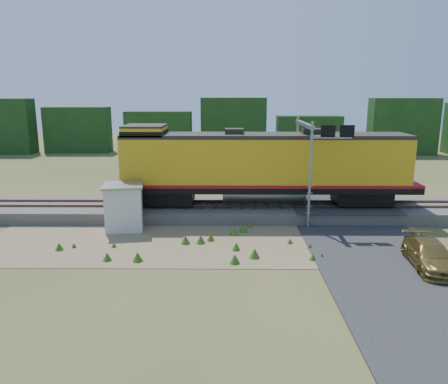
{
  "coord_description": "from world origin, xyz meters",
  "views": [
    {
      "loc": [
        -0.93,
        -23.47,
        8.5
      ],
      "look_at": [
        -1.2,
        3.0,
        2.4
      ],
      "focal_mm": 35.0,
      "sensor_mm": 36.0,
      "label": 1
    }
  ],
  "objects_px": {
    "locomotive": "(260,165)",
    "signal_gantry": "(310,145)",
    "car": "(430,255)",
    "shed": "(124,207)"
  },
  "relations": [
    {
      "from": "locomotive",
      "to": "shed",
      "type": "height_order",
      "value": "locomotive"
    },
    {
      "from": "signal_gantry",
      "to": "car",
      "type": "xyz_separation_m",
      "value": [
        4.51,
        -8.51,
        -4.43
      ]
    },
    {
      "from": "locomotive",
      "to": "car",
      "type": "relative_size",
      "value": 4.63
    },
    {
      "from": "locomotive",
      "to": "signal_gantry",
      "type": "bearing_deg",
      "value": -11.36
    },
    {
      "from": "locomotive",
      "to": "shed",
      "type": "bearing_deg",
      "value": -160.55
    },
    {
      "from": "shed",
      "to": "signal_gantry",
      "type": "relative_size",
      "value": 0.43
    },
    {
      "from": "signal_gantry",
      "to": "car",
      "type": "distance_m",
      "value": 10.61
    },
    {
      "from": "locomotive",
      "to": "car",
      "type": "distance_m",
      "value": 12.37
    },
    {
      "from": "locomotive",
      "to": "car",
      "type": "bearing_deg",
      "value": -49.72
    },
    {
      "from": "locomotive",
      "to": "signal_gantry",
      "type": "height_order",
      "value": "signal_gantry"
    }
  ]
}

